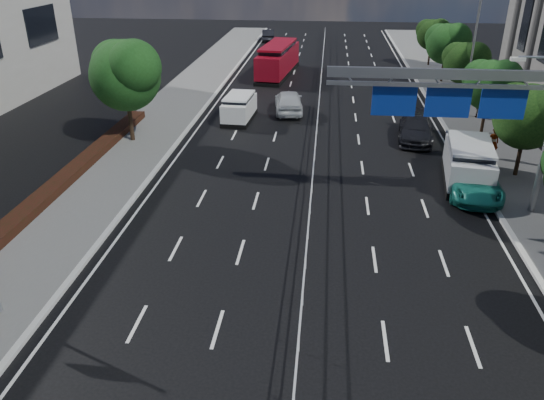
{
  "coord_description": "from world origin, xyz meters",
  "views": [
    {
      "loc": [
        0.5,
        -13.95,
        11.73
      ],
      "look_at": [
        -1.48,
        5.23,
        2.4
      ],
      "focal_mm": 35.0,
      "sensor_mm": 36.0,
      "label": 1
    }
  ],
  "objects_px": {
    "overhead_gantry": "(466,97)",
    "red_bus": "(278,59)",
    "near_car_silver": "(289,101)",
    "near_car_dark": "(268,35)",
    "parked_car_dark": "(416,128)",
    "parked_car_teal": "(474,181)",
    "white_minivan": "(239,108)",
    "pedestrian_a": "(493,143)",
    "silver_minivan": "(468,163)",
    "pedestrian_b": "(480,106)"
  },
  "relations": [
    {
      "from": "white_minivan",
      "to": "near_car_dark",
      "type": "height_order",
      "value": "white_minivan"
    },
    {
      "from": "overhead_gantry",
      "to": "near_car_silver",
      "type": "relative_size",
      "value": 2.02
    },
    {
      "from": "white_minivan",
      "to": "red_bus",
      "type": "relative_size",
      "value": 0.43
    },
    {
      "from": "white_minivan",
      "to": "parked_car_teal",
      "type": "bearing_deg",
      "value": -35.58
    },
    {
      "from": "overhead_gantry",
      "to": "near_car_silver",
      "type": "bearing_deg",
      "value": 119.84
    },
    {
      "from": "overhead_gantry",
      "to": "red_bus",
      "type": "relative_size",
      "value": 0.99
    },
    {
      "from": "near_car_silver",
      "to": "pedestrian_b",
      "type": "bearing_deg",
      "value": 172.12
    },
    {
      "from": "near_car_silver",
      "to": "silver_minivan",
      "type": "xyz_separation_m",
      "value": [
        10.61,
        -12.3,
        0.24
      ]
    },
    {
      "from": "overhead_gantry",
      "to": "parked_car_dark",
      "type": "xyz_separation_m",
      "value": [
        -0.24,
        10.32,
        -4.84
      ]
    },
    {
      "from": "overhead_gantry",
      "to": "red_bus",
      "type": "bearing_deg",
      "value": 111.18
    },
    {
      "from": "white_minivan",
      "to": "pedestrian_a",
      "type": "distance_m",
      "value": 17.5
    },
    {
      "from": "overhead_gantry",
      "to": "parked_car_dark",
      "type": "distance_m",
      "value": 11.4
    },
    {
      "from": "silver_minivan",
      "to": "pedestrian_b",
      "type": "height_order",
      "value": "silver_minivan"
    },
    {
      "from": "silver_minivan",
      "to": "pedestrian_a",
      "type": "relative_size",
      "value": 3.06
    },
    {
      "from": "near_car_silver",
      "to": "pedestrian_a",
      "type": "distance_m",
      "value": 15.52
    },
    {
      "from": "pedestrian_b",
      "to": "parked_car_dark",
      "type": "bearing_deg",
      "value": 78.05
    },
    {
      "from": "pedestrian_b",
      "to": "overhead_gantry",
      "type": "bearing_deg",
      "value": 105.82
    },
    {
      "from": "overhead_gantry",
      "to": "parked_car_teal",
      "type": "xyz_separation_m",
      "value": [
        1.56,
        1.95,
        -4.86
      ]
    },
    {
      "from": "white_minivan",
      "to": "pedestrian_b",
      "type": "bearing_deg",
      "value": 10.24
    },
    {
      "from": "near_car_dark",
      "to": "white_minivan",
      "type": "bearing_deg",
      "value": 87.11
    },
    {
      "from": "overhead_gantry",
      "to": "near_car_dark",
      "type": "bearing_deg",
      "value": 106.26
    },
    {
      "from": "overhead_gantry",
      "to": "white_minivan",
      "type": "xyz_separation_m",
      "value": [
        -12.52,
        13.39,
        -4.68
      ]
    },
    {
      "from": "overhead_gantry",
      "to": "near_car_silver",
      "type": "distance_m",
      "value": 18.8
    },
    {
      "from": "red_bus",
      "to": "near_car_silver",
      "type": "distance_m",
      "value": 12.97
    },
    {
      "from": "pedestrian_a",
      "to": "red_bus",
      "type": "bearing_deg",
      "value": -59.17
    },
    {
      "from": "overhead_gantry",
      "to": "parked_car_teal",
      "type": "distance_m",
      "value": 5.47
    },
    {
      "from": "near_car_silver",
      "to": "parked_car_teal",
      "type": "height_order",
      "value": "near_car_silver"
    },
    {
      "from": "pedestrian_a",
      "to": "parked_car_teal",
      "type": "bearing_deg",
      "value": 62.52
    },
    {
      "from": "white_minivan",
      "to": "parked_car_dark",
      "type": "xyz_separation_m",
      "value": [
        12.28,
        -3.07,
        -0.16
      ]
    },
    {
      "from": "red_bus",
      "to": "silver_minivan",
      "type": "height_order",
      "value": "red_bus"
    },
    {
      "from": "overhead_gantry",
      "to": "white_minivan",
      "type": "bearing_deg",
      "value": 133.06
    },
    {
      "from": "near_car_silver",
      "to": "silver_minivan",
      "type": "distance_m",
      "value": 16.25
    },
    {
      "from": "red_bus",
      "to": "pedestrian_a",
      "type": "bearing_deg",
      "value": -48.44
    },
    {
      "from": "white_minivan",
      "to": "pedestrian_a",
      "type": "xyz_separation_m",
      "value": [
        16.32,
        -6.31,
        0.14
      ]
    },
    {
      "from": "parked_car_teal",
      "to": "parked_car_dark",
      "type": "distance_m",
      "value": 8.56
    },
    {
      "from": "white_minivan",
      "to": "near_car_silver",
      "type": "distance_m",
      "value": 4.21
    },
    {
      "from": "white_minivan",
      "to": "silver_minivan",
      "type": "bearing_deg",
      "value": -31.62
    },
    {
      "from": "red_bus",
      "to": "near_car_dark",
      "type": "xyz_separation_m",
      "value": [
        -3.2,
        20.37,
        -0.85
      ]
    },
    {
      "from": "near_car_dark",
      "to": "pedestrian_b",
      "type": "relative_size",
      "value": 2.61
    },
    {
      "from": "near_car_dark",
      "to": "pedestrian_a",
      "type": "xyz_separation_m",
      "value": [
        18.08,
        -41.86,
        0.33
      ]
    },
    {
      "from": "red_bus",
      "to": "parked_car_dark",
      "type": "height_order",
      "value": "red_bus"
    },
    {
      "from": "near_car_dark",
      "to": "silver_minivan",
      "type": "relative_size",
      "value": 0.79
    },
    {
      "from": "near_car_silver",
      "to": "pedestrian_b",
      "type": "xyz_separation_m",
      "value": [
        14.12,
        -0.32,
        0.13
      ]
    },
    {
      "from": "parked_car_dark",
      "to": "pedestrian_a",
      "type": "height_order",
      "value": "pedestrian_a"
    },
    {
      "from": "silver_minivan",
      "to": "white_minivan",
      "type": "bearing_deg",
      "value": 152.62
    },
    {
      "from": "near_car_dark",
      "to": "parked_car_dark",
      "type": "relative_size",
      "value": 0.84
    },
    {
      "from": "near_car_silver",
      "to": "white_minivan",
      "type": "bearing_deg",
      "value": 28.01
    },
    {
      "from": "red_bus",
      "to": "near_car_dark",
      "type": "relative_size",
      "value": 2.33
    },
    {
      "from": "near_car_silver",
      "to": "near_car_dark",
      "type": "bearing_deg",
      "value": -87.62
    },
    {
      "from": "white_minivan",
      "to": "near_car_silver",
      "type": "height_order",
      "value": "white_minivan"
    }
  ]
}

